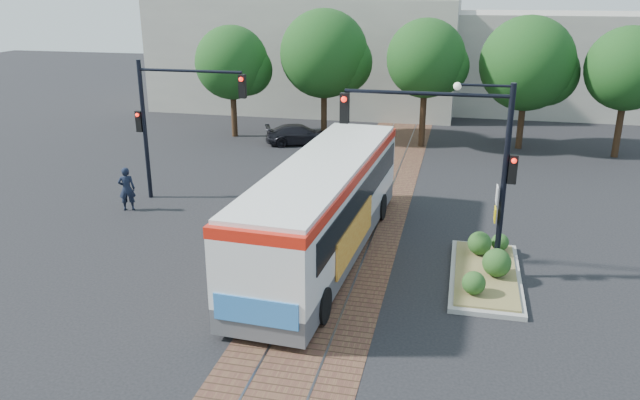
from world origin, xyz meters
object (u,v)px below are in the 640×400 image
at_px(parked_car, 300,134).
at_px(signal_pole_left, 168,112).
at_px(signal_pole_main, 465,149).
at_px(officer, 127,189).
at_px(traffic_island, 486,267).
at_px(city_bus, 324,203).

bearing_deg(parked_car, signal_pole_left, 144.40).
distance_m(signal_pole_main, officer, 14.20).
xyz_separation_m(traffic_island, parked_car, (-10.36, 15.81, 0.25)).
xyz_separation_m(traffic_island, officer, (-14.44, 3.18, 0.60)).
xyz_separation_m(traffic_island, signal_pole_main, (-0.96, 0.09, 3.83)).
height_order(signal_pole_main, officer, signal_pole_main).
distance_m(signal_pole_left, officer, 3.63).
relative_size(city_bus, traffic_island, 2.44).
bearing_deg(traffic_island, officer, 167.59).
bearing_deg(signal_pole_main, parked_car, 120.88).
distance_m(signal_pole_main, signal_pole_left, 13.14).
relative_size(city_bus, parked_car, 3.16).
bearing_deg(officer, signal_pole_left, -148.77).
bearing_deg(signal_pole_main, officer, 167.10).
distance_m(traffic_island, officer, 14.80).
relative_size(city_bus, signal_pole_left, 2.11).
distance_m(signal_pole_left, parked_car, 11.75).
bearing_deg(officer, parked_car, -130.61).
xyz_separation_m(city_bus, officer, (-8.96, 2.55, -0.95)).
bearing_deg(signal_pole_left, traffic_island, -20.36).
bearing_deg(parked_car, officer, 141.03).
bearing_deg(signal_pole_main, signal_pole_left, 158.55).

